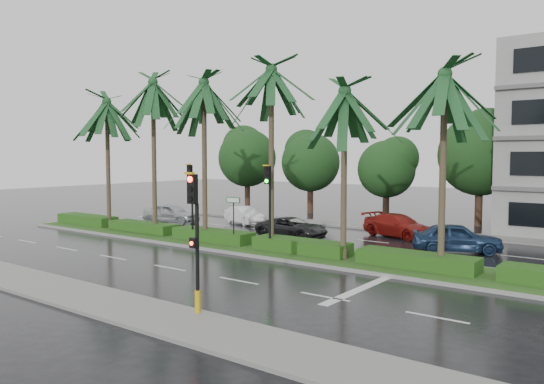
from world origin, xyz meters
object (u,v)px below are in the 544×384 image
Objects in this scene: signal_near at (195,237)px; car_red at (398,226)px; street_sign at (233,209)px; car_white at (244,215)px; signal_median_left at (191,191)px; car_blue at (457,238)px; car_darkgrey at (292,228)px; car_silver at (171,213)px.

signal_near reaches higher than car_red.
car_white is (-6.00, 8.11, -1.50)m from street_sign.
street_sign is at bearing -122.95° from car_white.
signal_median_left is 14.53m from car_blue.
car_blue is at bearing -105.87° from car_red.
signal_median_left is 0.91× the size of car_red.
car_white is at bearing 61.70° from car_darkgrey.
car_red is (8.50, 9.17, -2.30)m from signal_median_left.
car_blue reaches higher than car_darkgrey.
signal_median_left reaches higher than car_white.
car_silver is at bearing 86.66° from car_darkgrey.
car_darkgrey is (3.50, 5.00, -2.38)m from signal_median_left.
street_sign reaches higher than car_white.
car_silver is (-10.50, 5.19, -1.40)m from street_sign.
car_silver is at bearing 121.73° from car_red.
street_sign is 11.80m from car_silver.
car_white is (-3.00, 8.30, -2.37)m from signal_median_left.
car_blue is (20.50, 0.73, 0.03)m from car_silver.
signal_near is 16.17m from car_darkgrey.
car_silver is (-7.50, 5.37, -2.27)m from signal_median_left.
signal_near is at bearing -142.79° from car_silver.
street_sign is 10.63m from car_red.
signal_near reaches higher than car_darkgrey.
signal_median_left is 1.68× the size of street_sign.
car_white is 0.85× the size of car_blue.
signal_near is 0.98× the size of car_darkgrey.
car_silver is 0.96× the size of car_darkgrey.
signal_median_left is (-10.00, 9.69, 0.49)m from signal_near.
car_red is 1.07× the size of car_blue.
car_darkgrey is 9.57m from car_blue.
car_silver is (-17.50, 15.06, -1.78)m from signal_near.
car_red is at bearing -51.55° from car_darkgrey.
car_blue is (10.00, 5.92, -1.36)m from street_sign.
street_sign is 11.70m from car_blue.
signal_median_left is at bearing -176.53° from street_sign.
signal_median_left is 1.14× the size of car_white.
signal_median_left reaches higher than car_silver.
car_darkgrey is (-6.50, 14.68, -1.89)m from signal_near.
car_white is at bearing 125.86° from signal_near.
car_silver is at bearing 153.70° from street_sign.
signal_near is 19.00m from car_red.
car_blue reaches higher than car_silver.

